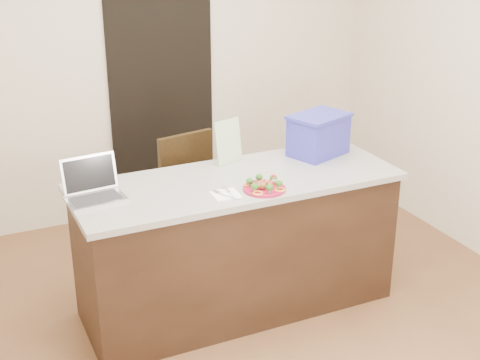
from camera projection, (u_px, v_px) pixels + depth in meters
name	position (u px, v px, depth m)	size (l,w,h in m)	color
ground	(253.00, 324.00, 4.31)	(4.00, 4.00, 0.00)	brown
room_shell	(255.00, 77.00, 3.70)	(4.00, 4.00, 4.00)	white
doorway	(162.00, 99.00, 5.63)	(0.90, 0.02, 2.00)	black
island	(237.00, 244.00, 4.34)	(2.06, 0.76, 0.92)	black
plate	(264.00, 188.00, 4.00)	(0.26, 0.26, 0.02)	maroon
meatballs	(264.00, 184.00, 3.99)	(0.10, 0.10, 0.04)	brown
broccoli	(264.00, 182.00, 3.98)	(0.21, 0.22, 0.04)	#1C4A13
pepper_rings	(264.00, 187.00, 4.00)	(0.21, 0.21, 0.01)	yellow
napkin	(226.00, 194.00, 3.93)	(0.16, 0.16, 0.01)	white
fork	(222.00, 193.00, 3.93)	(0.07, 0.16, 0.00)	silver
knife	(232.00, 194.00, 3.92)	(0.02, 0.21, 0.01)	white
yogurt_bottle	(274.00, 182.00, 4.05)	(0.03, 0.03, 0.07)	white
laptop	(92.00, 187.00, 3.89)	(0.35, 0.29, 0.23)	#BCBCC1
leaflet	(229.00, 141.00, 4.39)	(0.20, 0.00, 0.29)	white
blue_box	(318.00, 134.00, 4.53)	(0.46, 0.40, 0.28)	#2B2B9D
chair	(192.00, 194.00, 4.84)	(0.52, 0.52, 0.99)	black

